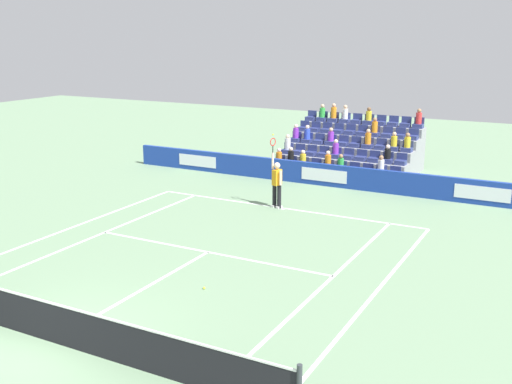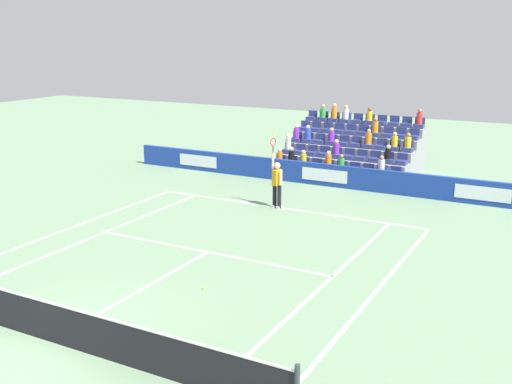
{
  "view_description": "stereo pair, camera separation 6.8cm",
  "coord_description": "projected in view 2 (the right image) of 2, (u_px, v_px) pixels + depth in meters",
  "views": [
    {
      "loc": [
        -9.69,
        8.63,
        6.57
      ],
      "look_at": [
        0.16,
        -9.86,
        1.1
      ],
      "focal_mm": 43.1,
      "sensor_mm": 36.0,
      "label": 1
    },
    {
      "loc": [
        -9.75,
        8.6,
        6.57
      ],
      "look_at": [
        0.16,
        -9.86,
        1.1
      ],
      "focal_mm": 43.1,
      "sensor_mm": 36.0,
      "label": 2
    }
  ],
  "objects": [
    {
      "name": "stadium_stand",
      "position": [
        353.0,
        154.0,
        29.91
      ],
      "size": [
        6.2,
        4.75,
        3.05
      ],
      "color": "gray",
      "rests_on": "ground"
    },
    {
      "name": "ground_plane",
      "position": [
        50.0,
        341.0,
        13.45
      ],
      "size": [
        80.0,
        80.0,
        0.0
      ],
      "primitive_type": "plane",
      "color": "gray"
    },
    {
      "name": "line_centre_mark",
      "position": [
        283.0,
        209.0,
        23.5
      ],
      "size": [
        0.1,
        0.2,
        0.01
      ],
      "primitive_type": "cube",
      "color": "white",
      "rests_on": "ground"
    },
    {
      "name": "line_baseline",
      "position": [
        285.0,
        208.0,
        23.58
      ],
      "size": [
        10.97,
        0.1,
        0.01
      ],
      "primitive_type": "cube",
      "color": "white",
      "rests_on": "ground"
    },
    {
      "name": "line_singles_sideline_left",
      "position": [
        96.0,
        236.0,
        20.4
      ],
      "size": [
        0.1,
        11.89,
        0.01
      ],
      "primitive_type": "cube",
      "color": "white",
      "rests_on": "ground"
    },
    {
      "name": "line_service",
      "position": [
        208.0,
        252.0,
        18.9
      ],
      "size": [
        8.23,
        0.1,
        0.01
      ],
      "primitive_type": "cube",
      "color": "white",
      "rests_on": "ground"
    },
    {
      "name": "loose_tennis_ball",
      "position": [
        203.0,
        288.0,
        16.17
      ],
      "size": [
        0.07,
        0.07,
        0.07
      ],
      "primitive_type": "sphere",
      "color": "#D1E533",
      "rests_on": "ground"
    },
    {
      "name": "tennis_player",
      "position": [
        277.0,
        183.0,
        23.45
      ],
      "size": [
        0.51,
        0.41,
        2.85
      ],
      "color": "black",
      "rests_on": "ground"
    },
    {
      "name": "line_centre_service",
      "position": [
        142.0,
        289.0,
        16.17
      ],
      "size": [
        0.1,
        6.4,
        0.01
      ],
      "primitive_type": "cube",
      "color": "white",
      "rests_on": "ground"
    },
    {
      "name": "line_doubles_sideline_left",
      "position": [
        65.0,
        230.0,
        21.02
      ],
      "size": [
        0.1,
        11.89,
        0.01
      ],
      "primitive_type": "cube",
      "color": "white",
      "rests_on": "ground"
    },
    {
      "name": "sponsor_barrier",
      "position": [
        325.0,
        175.0,
        26.96
      ],
      "size": [
        19.83,
        0.22,
        0.98
      ],
      "color": "#193899",
      "rests_on": "ground"
    },
    {
      "name": "tennis_net",
      "position": [
        48.0,
        321.0,
        13.32
      ],
      "size": [
        11.97,
        0.1,
        1.07
      ],
      "color": "#33383D",
      "rests_on": "ground"
    },
    {
      "name": "line_singles_sideline_right",
      "position": [
        327.0,
        282.0,
        16.63
      ],
      "size": [
        0.1,
        11.89,
        0.01
      ],
      "primitive_type": "cube",
      "color": "white",
      "rests_on": "ground"
    },
    {
      "name": "line_doubles_sideline_right",
      "position": [
        376.0,
        292.0,
        16.0
      ],
      "size": [
        0.1,
        11.89,
        0.01
      ],
      "primitive_type": "cube",
      "color": "white",
      "rests_on": "ground"
    }
  ]
}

